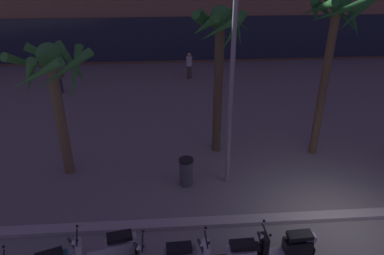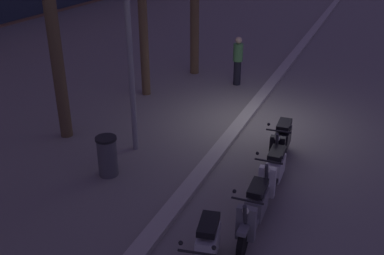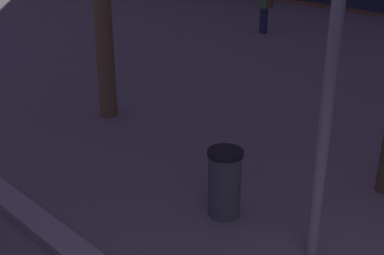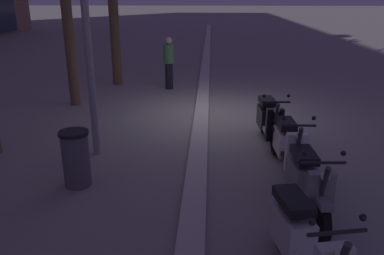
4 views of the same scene
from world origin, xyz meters
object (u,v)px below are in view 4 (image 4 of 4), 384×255
scooter_grey_mid_centre (307,183)px  scooter_white_second_in_line (288,145)px  scooter_black_mid_front (269,120)px  litter_bin (76,158)px  pedestrian_strolling_near_curb (169,62)px  scooter_silver_mid_rear (302,242)px

scooter_grey_mid_centre → scooter_white_second_in_line: 1.48m
scooter_black_mid_front → litter_bin: 4.12m
scooter_black_mid_front → pedestrian_strolling_near_curb: bearing=29.1°
scooter_white_second_in_line → pedestrian_strolling_near_curb: size_ratio=1.04×
scooter_grey_mid_centre → litter_bin: size_ratio=1.82×
scooter_black_mid_front → pedestrian_strolling_near_curb: (4.74, 2.64, 0.44)m
pedestrian_strolling_near_curb → scooter_white_second_in_line: bearing=-155.7°
scooter_grey_mid_centre → pedestrian_strolling_near_curb: pedestrian_strolling_near_curb is taller
scooter_white_second_in_line → litter_bin: 3.69m
scooter_white_second_in_line → pedestrian_strolling_near_curb: (6.17, 2.79, 0.45)m
scooter_silver_mid_rear → scooter_grey_mid_centre: bearing=-15.1°
scooter_grey_mid_centre → scooter_black_mid_front: same height
scooter_white_second_in_line → scooter_black_mid_front: 1.44m
scooter_silver_mid_rear → scooter_white_second_in_line: same height
scooter_white_second_in_line → scooter_black_mid_front: size_ratio=1.00×
scooter_silver_mid_rear → scooter_black_mid_front: bearing=-3.1°
scooter_silver_mid_rear → scooter_white_second_in_line: 2.95m
scooter_silver_mid_rear → scooter_grey_mid_centre: size_ratio=1.06×
scooter_grey_mid_centre → scooter_silver_mid_rear: bearing=164.9°
scooter_black_mid_front → pedestrian_strolling_near_curb: 5.44m
scooter_grey_mid_centre → litter_bin: 3.65m
scooter_grey_mid_centre → pedestrian_strolling_near_curb: 8.16m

